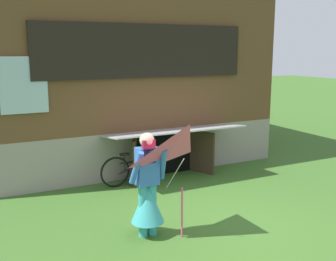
{
  "coord_description": "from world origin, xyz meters",
  "views": [
    {
      "loc": [
        -3.7,
        -5.42,
        2.9
      ],
      "look_at": [
        -0.3,
        1.27,
        1.42
      ],
      "focal_mm": 44.15,
      "sensor_mm": 36.0,
      "label": 1
    }
  ],
  "objects": [
    {
      "name": "bicycle_black",
      "position": [
        -0.44,
        2.63,
        0.35
      ],
      "size": [
        1.57,
        0.13,
        0.72
      ],
      "rotation": [
        0.0,
        0.0,
        0.05
      ],
      "color": "black",
      "rests_on": "ground_plane"
    },
    {
      "name": "ground_plane",
      "position": [
        0.0,
        0.0,
        0.0
      ],
      "size": [
        60.0,
        60.0,
        0.0
      ],
      "primitive_type": "plane",
      "color": "#386023"
    },
    {
      "name": "log_house",
      "position": [
        -0.0,
        5.75,
        2.43
      ],
      "size": [
        7.23,
        6.63,
        4.86
      ],
      "color": "gray",
      "rests_on": "ground_plane"
    },
    {
      "name": "person",
      "position": [
        -1.22,
        0.16,
        0.7
      ],
      "size": [
        0.61,
        0.53,
        1.66
      ],
      "rotation": [
        0.0,
        0.0,
        -0.37
      ],
      "color": "teal",
      "rests_on": "ground_plane"
    },
    {
      "name": "kite",
      "position": [
        -0.78,
        -0.36,
        1.39
      ],
      "size": [
        1.13,
        1.03,
        1.75
      ],
      "color": "#E54C7F",
      "rests_on": "ground_plane"
    }
  ]
}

